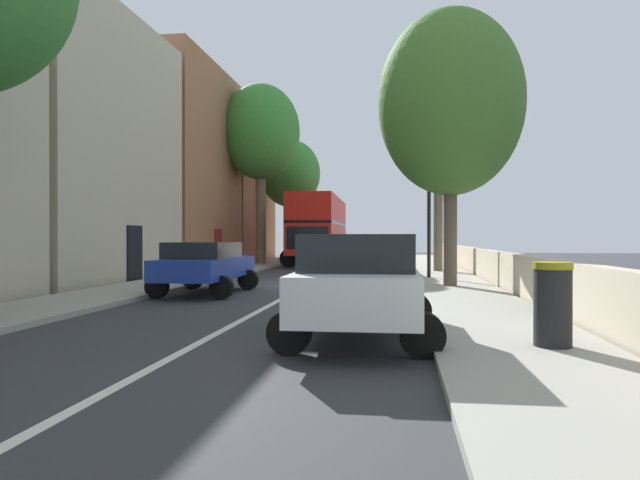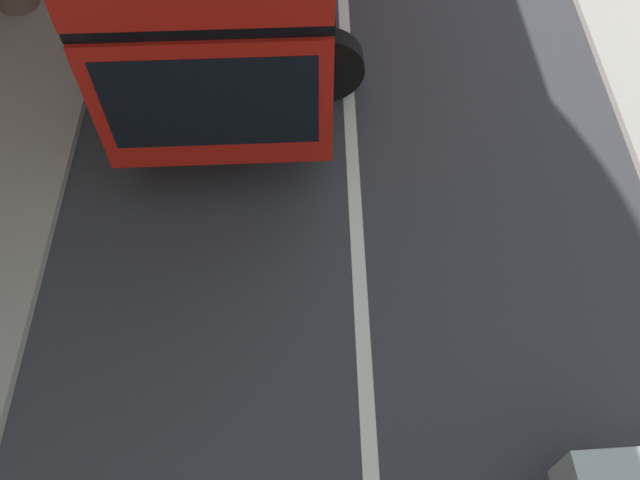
% 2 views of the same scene
% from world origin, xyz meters
% --- Properties ---
extents(ground_plane, '(84.00, 84.00, 0.00)m').
position_xyz_m(ground_plane, '(0.00, 0.00, 0.00)').
color(ground_plane, '#333338').
extents(road_centre_line, '(0.16, 54.00, 0.01)m').
position_xyz_m(road_centre_line, '(0.00, 0.00, 0.00)').
color(road_centre_line, silver).
rests_on(road_centre_line, ground).
extents(sidewalk_left, '(2.60, 60.00, 0.12)m').
position_xyz_m(sidewalk_left, '(-4.90, 0.00, 0.06)').
color(sidewalk_left, '#9E998E').
rests_on(sidewalk_left, ground).
extents(sidewalk_right, '(2.60, 60.00, 0.12)m').
position_xyz_m(sidewalk_right, '(4.90, 0.00, 0.06)').
color(sidewalk_right, '#9E998E').
rests_on(sidewalk_right, ground).
extents(terraced_houses_left, '(4.07, 47.62, 10.98)m').
position_xyz_m(terraced_houses_left, '(-8.50, 0.06, 5.36)').
color(terraced_houses_left, beige).
rests_on(terraced_houses_left, ground).
extents(boundary_wall_right, '(0.36, 54.00, 1.20)m').
position_xyz_m(boundary_wall_right, '(6.45, 0.00, 0.60)').
color(boundary_wall_right, beige).
rests_on(boundary_wall_right, ground).
extents(double_decker_bus, '(3.78, 11.47, 4.06)m').
position_xyz_m(double_decker_bus, '(-1.70, 14.82, 2.36)').
color(double_decker_bus, red).
rests_on(double_decker_bus, ground).
extents(parked_car_blue_left_1, '(2.47, 4.36, 1.53)m').
position_xyz_m(parked_car_blue_left_1, '(-2.50, -3.56, 0.89)').
color(parked_car_blue_left_1, '#1E389E').
rests_on(parked_car_blue_left_1, ground).
extents(parked_car_white_right_2, '(2.54, 4.34, 1.72)m').
position_xyz_m(parked_car_white_right_2, '(2.50, -10.21, 0.97)').
color(parked_car_white_right_2, silver).
rests_on(parked_car_white_right_2, ground).
extents(parked_car_silver_right_3, '(2.58, 4.25, 1.59)m').
position_xyz_m(parked_car_silver_right_3, '(2.50, 3.63, 0.92)').
color(parked_car_silver_right_3, '#B7BABF').
rests_on(parked_car_silver_right_3, ground).
extents(street_tree_left_0, '(4.29, 4.29, 8.53)m').
position_xyz_m(street_tree_left_0, '(-4.53, 19.86, 6.16)').
color(street_tree_left_0, '#7A6B56').
rests_on(street_tree_left_0, sidewalk_left).
extents(street_tree_left_2, '(4.66, 4.66, 10.64)m').
position_xyz_m(street_tree_left_2, '(-4.95, 12.89, 7.84)').
color(street_tree_left_2, brown).
rests_on(street_tree_left_2, sidewalk_left).
extents(street_tree_right_3, '(4.40, 4.40, 9.89)m').
position_xyz_m(street_tree_right_3, '(4.95, 6.88, 7.55)').
color(street_tree_right_3, brown).
rests_on(street_tree_right_3, sidewalk_right).
extents(street_tree_right_5, '(4.62, 4.62, 8.84)m').
position_xyz_m(street_tree_right_5, '(4.78, -1.02, 5.96)').
color(street_tree_right_5, brown).
rests_on(street_tree_right_5, sidewalk_right).
extents(lamppost_right, '(0.32, 0.32, 6.31)m').
position_xyz_m(lamppost_right, '(4.30, 2.54, 3.81)').
color(lamppost_right, black).
rests_on(lamppost_right, sidewalk_right).
extents(litter_bin_right, '(0.55, 0.55, 1.20)m').
position_xyz_m(litter_bin_right, '(5.30, -10.97, 0.72)').
color(litter_bin_right, black).
rests_on(litter_bin_right, sidewalk_right).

